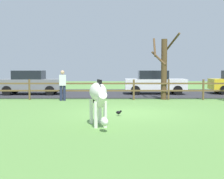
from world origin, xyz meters
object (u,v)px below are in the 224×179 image
zebra (100,96)px  parked_car_grey (32,82)px  parked_car_white (156,82)px  visitor_left_of_tree (64,84)px  bare_tree (165,67)px  crow_on_grass (120,112)px

zebra → parked_car_grey: 11.96m
parked_car_grey → parked_car_white: 8.18m
parked_car_grey → parked_car_white: same height
parked_car_white → visitor_left_of_tree: 6.74m
bare_tree → zebra: (-3.30, -7.96, -0.91)m
crow_on_grass → parked_car_white: size_ratio=0.05×
crow_on_grass → visitor_left_of_tree: 6.11m
parked_car_grey → parked_car_white: size_ratio=1.00×
parked_car_white → zebra: bearing=-106.1°
crow_on_grass → parked_car_white: parked_car_white is taller
parked_car_grey → crow_on_grass: bearing=-57.8°
bare_tree → crow_on_grass: 6.73m
zebra → parked_car_white: 11.68m
zebra → visitor_left_of_tree: (-2.26, 7.33, -0.02)m
bare_tree → crow_on_grass: bearing=-114.0°
crow_on_grass → visitor_left_of_tree: visitor_left_of_tree is taller
bare_tree → parked_car_white: size_ratio=0.92×
bare_tree → crow_on_grass: size_ratio=17.28×
visitor_left_of_tree → bare_tree: bearing=6.5°
zebra → crow_on_grass: (0.66, 2.02, -0.80)m
parked_car_grey → visitor_left_of_tree: 4.45m
bare_tree → zebra: bare_tree is taller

